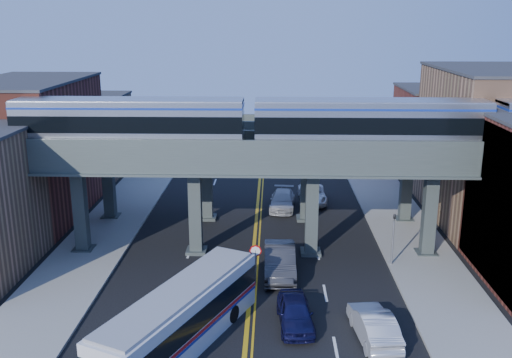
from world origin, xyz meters
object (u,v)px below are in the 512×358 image
stop_sign (256,258)px  car_lane_a (295,312)px  transit_train (370,123)px  car_lane_b (280,261)px  car_lane_c (312,194)px  traffic_signal (393,234)px  transit_bus (181,319)px  car_lane_d (282,200)px  car_parked_curb (374,325)px

stop_sign → car_lane_a: (2.25, -4.76, -1.00)m
transit_train → car_lane_a: size_ratio=10.54×
stop_sign → car_lane_b: bearing=46.0°
car_lane_b → stop_sign: bearing=-134.8°
car_lane_a → car_lane_c: (2.32, 21.57, -0.05)m
car_lane_a → stop_sign: bearing=110.9°
transit_train → traffic_signal: (1.55, -2.00, -6.95)m
traffic_signal → transit_bus: size_ratio=0.36×
transit_train → stop_sign: transit_train is taller
car_lane_d → traffic_signal: bearing=-55.2°
car_lane_c → traffic_signal: bearing=-73.6°
car_lane_d → car_lane_c: bearing=39.8°
car_lane_c → car_lane_d: (-2.70, -1.94, 0.03)m
stop_sign → transit_bus: 7.79m
car_lane_d → transit_train: bearing=-56.9°
car_parked_curb → traffic_signal: bearing=-113.7°
stop_sign → car_lane_d: size_ratio=0.52×
car_lane_b → car_parked_curb: size_ratio=1.17×
stop_sign → traffic_signal: size_ratio=0.64×
traffic_signal → car_lane_a: size_ratio=0.92×
car_parked_curb → car_lane_b: bearing=-65.2°
car_lane_c → car_lane_b: bearing=-102.3°
stop_sign → car_parked_curb: size_ratio=0.55×
traffic_signal → car_lane_a: 10.33m
traffic_signal → car_lane_b: 7.66m
car_lane_d → stop_sign: bearing=-93.0°
traffic_signal → transit_train: bearing=127.8°
transit_bus → stop_sign: bearing=-2.0°
car_parked_curb → stop_sign: bearing=-51.1°
traffic_signal → transit_bus: bearing=-141.2°
stop_sign → car_lane_a: 5.36m
transit_bus → car_lane_a: 6.19m
transit_train → stop_sign: 11.62m
stop_sign → transit_bus: size_ratio=0.23×
car_parked_curb → transit_bus: bearing=-1.4°
car_lane_d → car_lane_a: bearing=-84.8°
car_lane_a → car_parked_curb: size_ratio=0.92×
transit_train → car_lane_d: 14.14m
stop_sign → traffic_signal: bearing=18.6°
transit_bus → car_lane_d: bearing=10.8°
transit_bus → car_lane_a: transit_bus is taller
car_lane_b → car_lane_a: bearing=-84.0°
traffic_signal → transit_bus: traffic_signal is taller
transit_train → transit_bus: transit_train is taller
stop_sign → car_lane_d: 15.03m
traffic_signal → car_lane_a: bearing=-130.6°
transit_bus → car_lane_b: transit_bus is taller
car_lane_a → transit_bus: bearing=-163.5°
stop_sign → car_lane_a: stop_sign is taller
transit_bus → car_lane_a: (5.74, 2.20, -0.77)m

